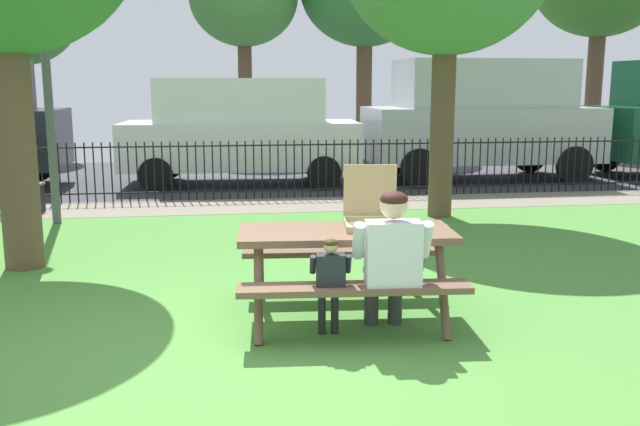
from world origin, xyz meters
The scene contains 12 objects.
ground centered at (0.00, 1.50, -0.01)m, with size 28.00×10.99×0.02m, color #4C8939.
cobblestone_walkway centered at (0.00, 6.29, 0.00)m, with size 28.00×1.40×0.01m, color gray.
street_asphalt centered at (0.00, 10.09, -0.01)m, with size 28.00×6.19×0.01m, color #38383D.
picnic_table_foreground centered at (1.06, 0.65, 0.60)m, with size 1.89×1.60×0.79m.
pizza_box_open centered at (1.31, 0.79, 0.89)m, with size 0.52×0.55×0.52m.
adult_at_table centered at (1.32, 0.13, 0.66)m, with size 0.62×0.61×1.19m.
child_at_table centered at (0.84, 0.13, 0.51)m, with size 0.32×0.32×0.83m.
iron_fence_streetside centered at (0.00, 6.99, 0.52)m, with size 19.28×0.03×1.02m.
lamp_post_walkway centered at (-2.36, 5.26, 2.65)m, with size 0.28×0.28×4.39m.
parked_car_center centered at (0.40, 8.85, 1.10)m, with size 4.68×2.13×2.08m.
parked_car_right centered at (5.35, 8.85, 1.31)m, with size 4.73×2.14×2.46m.
far_tree_midleft centered at (-5.09, 14.46, 3.68)m, with size 2.91×2.91×5.07m.
Camera 1 is at (0.06, -4.97, 1.99)m, focal length 38.89 mm.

